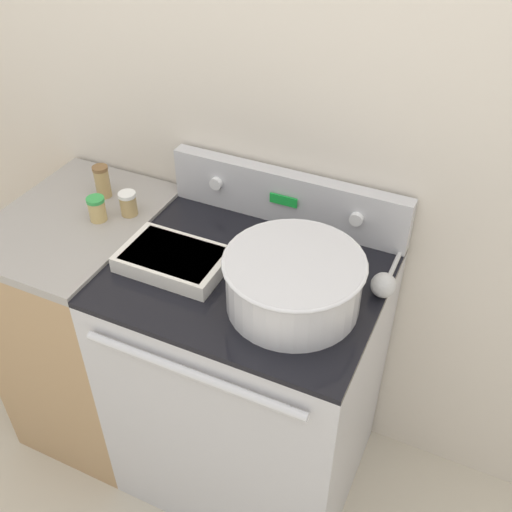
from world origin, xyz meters
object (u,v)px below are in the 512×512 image
(casserole_dish, at_px, (174,259))
(mixing_bowl, at_px, (294,280))
(ladle, at_px, (385,283))
(spice_jar_green_cap, at_px, (97,209))
(spice_jar_white_cap, at_px, (128,203))
(spice_jar_brown_cap, at_px, (102,181))

(casserole_dish, bearing_deg, mixing_bowl, -0.60)
(casserole_dish, relative_size, ladle, 1.06)
(casserole_dish, distance_m, spice_jar_green_cap, 0.34)
(ladle, relative_size, spice_jar_white_cap, 3.62)
(casserole_dish, distance_m, ladle, 0.60)
(spice_jar_brown_cap, bearing_deg, spice_jar_green_cap, -61.53)
(mixing_bowl, distance_m, spice_jar_white_cap, 0.65)
(ladle, height_order, spice_jar_brown_cap, spice_jar_brown_cap)
(casserole_dish, bearing_deg, spice_jar_green_cap, 165.23)
(ladle, xyz_separation_m, spice_jar_brown_cap, (-0.97, 0.06, 0.04))
(mixing_bowl, distance_m, spice_jar_green_cap, 0.71)
(ladle, distance_m, spice_jar_green_cap, 0.91)
(mixing_bowl, distance_m, spice_jar_brown_cap, 0.80)
(casserole_dish, relative_size, spice_jar_green_cap, 3.77)
(mixing_bowl, relative_size, spice_jar_green_cap, 4.65)
(spice_jar_green_cap, bearing_deg, spice_jar_brown_cap, 118.47)
(casserole_dish, xyz_separation_m, spice_jar_green_cap, (-0.33, 0.09, 0.03))
(mixing_bowl, bearing_deg, ladle, 36.53)
(spice_jar_white_cap, relative_size, spice_jar_green_cap, 0.98)
(spice_jar_green_cap, distance_m, spice_jar_brown_cap, 0.14)
(spice_jar_white_cap, distance_m, spice_jar_brown_cap, 0.15)
(spice_jar_green_cap, relative_size, spice_jar_brown_cap, 0.73)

